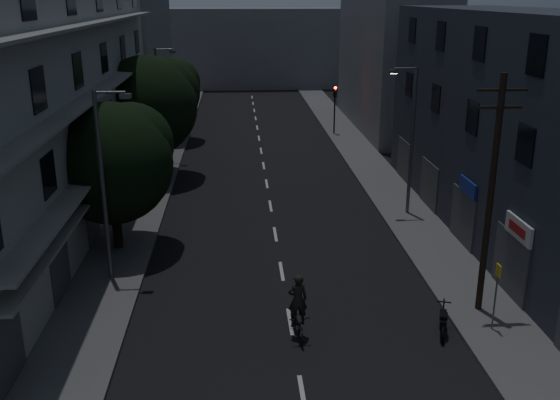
{
  "coord_description": "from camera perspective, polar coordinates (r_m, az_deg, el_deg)",
  "views": [
    {
      "loc": [
        -1.82,
        -14.2,
        11.67
      ],
      "look_at": [
        0.0,
        12.0,
        3.0
      ],
      "focal_mm": 40.0,
      "sensor_mm": 36.0,
      "label": 1
    }
  ],
  "objects": [
    {
      "name": "ground",
      "position": [
        40.94,
        -1.26,
        1.71
      ],
      "size": [
        160.0,
        160.0,
        0.0
      ],
      "primitive_type": "plane",
      "color": "black",
      "rests_on": "ground"
    },
    {
      "name": "tree_far",
      "position": [
        52.2,
        -10.28,
        9.95
      ],
      "size": [
        5.45,
        5.45,
        6.74
      ],
      "color": "black",
      "rests_on": "sidewalk_left"
    },
    {
      "name": "tree_mid",
      "position": [
        41.35,
        -11.97,
        8.75
      ],
      "size": [
        6.45,
        6.45,
        7.93
      ],
      "color": "black",
      "rests_on": "sidewalk_left"
    },
    {
      "name": "building_far_right",
      "position": [
        58.1,
        10.06,
        12.9
      ],
      "size": [
        6.0,
        20.0,
        13.0
      ],
      "primitive_type": "cube",
      "color": "slate",
      "rests_on": "ground"
    },
    {
      "name": "tree_near",
      "position": [
        29.69,
        -15.05,
        3.69
      ],
      "size": [
        5.66,
        5.66,
        6.98
      ],
      "color": "black",
      "rests_on": "sidewalk_left"
    },
    {
      "name": "building_left",
      "position": [
        34.09,
        -21.55,
        9.13
      ],
      "size": [
        7.0,
        36.0,
        14.0
      ],
      "color": "#A3A39E",
      "rests_on": "ground"
    },
    {
      "name": "building_far_left",
      "position": [
        63.13,
        -13.68,
        14.45
      ],
      "size": [
        6.0,
        20.0,
        16.0
      ],
      "primitive_type": "cube",
      "color": "slate",
      "rests_on": "ground"
    },
    {
      "name": "motorcycle",
      "position": [
        23.59,
        14.67,
        -10.8
      ],
      "size": [
        0.75,
        1.71,
        1.13
      ],
      "rotation": [
        0.0,
        0.0,
        -0.31
      ],
      "color": "black",
      "rests_on": "ground"
    },
    {
      "name": "bus_stop_sign",
      "position": [
        23.56,
        19.21,
        -7.35
      ],
      "size": [
        0.06,
        0.35,
        2.52
      ],
      "color": "#595B60",
      "rests_on": "sidewalk_right"
    },
    {
      "name": "street_lamp_left_near",
      "position": [
        26.35,
        -15.72,
        2.0
      ],
      "size": [
        1.51,
        0.25,
        8.0
      ],
      "color": "slate",
      "rests_on": "sidewalk_left"
    },
    {
      "name": "street_lamp_left_far",
      "position": [
        45.78,
        -10.94,
        9.06
      ],
      "size": [
        1.51,
        0.25,
        8.0
      ],
      "color": "#595D61",
      "rests_on": "sidewalk_left"
    },
    {
      "name": "cyclist",
      "position": [
        22.52,
        1.61,
        -10.55
      ],
      "size": [
        0.89,
        1.98,
        2.43
      ],
      "rotation": [
        0.0,
        0.0,
        0.12
      ],
      "color": "black",
      "rests_on": "ground"
    },
    {
      "name": "traffic_signal_far_left",
      "position": [
        55.07,
        -8.65,
        9.11
      ],
      "size": [
        0.28,
        0.37,
        4.1
      ],
      "color": "black",
      "rests_on": "sidewalk_left"
    },
    {
      "name": "utility_pole",
      "position": [
        23.86,
        18.73,
        0.7
      ],
      "size": [
        1.8,
        0.24,
        9.0
      ],
      "color": "black",
      "rests_on": "sidewalk_right"
    },
    {
      "name": "building_far_end",
      "position": [
        84.48,
        -2.8,
        13.72
      ],
      "size": [
        24.0,
        8.0,
        10.0
      ],
      "primitive_type": "cube",
      "color": "slate",
      "rests_on": "ground"
    },
    {
      "name": "sidewalk_right",
      "position": [
        41.93,
        9.04,
        1.98
      ],
      "size": [
        3.0,
        90.0,
        0.15
      ],
      "primitive_type": "cube",
      "color": "#565659",
      "rests_on": "ground"
    },
    {
      "name": "lane_markings",
      "position": [
        46.96,
        -1.63,
        3.88
      ],
      "size": [
        0.15,
        60.5,
        0.01
      ],
      "color": "beige",
      "rests_on": "ground"
    },
    {
      "name": "sidewalk_left",
      "position": [
        41.27,
        -11.72,
        1.56
      ],
      "size": [
        3.0,
        90.0,
        0.15
      ],
      "primitive_type": "cube",
      "color": "#565659",
      "rests_on": "ground"
    },
    {
      "name": "traffic_signal_far_right",
      "position": [
        54.3,
        5.04,
        9.12
      ],
      "size": [
        0.28,
        0.37,
        4.1
      ],
      "color": "black",
      "rests_on": "sidewalk_right"
    },
    {
      "name": "building_right",
      "position": [
        32.0,
        21.81,
        5.84
      ],
      "size": [
        6.19,
        28.0,
        11.0
      ],
      "color": "#2B303A",
      "rests_on": "ground"
    },
    {
      "name": "street_lamp_right",
      "position": [
        34.19,
        11.82,
        5.94
      ],
      "size": [
        1.51,
        0.25,
        8.0
      ],
      "color": "#56575D",
      "rests_on": "sidewalk_right"
    }
  ]
}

